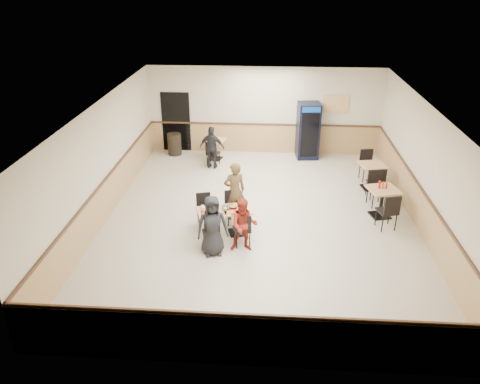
# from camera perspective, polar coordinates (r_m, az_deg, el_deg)

# --- Properties ---
(ground) EXTENTS (10.00, 10.00, 0.00)m
(ground) POSITION_cam_1_polar(r_m,az_deg,el_deg) (12.23, 2.37, -3.35)
(ground) COLOR beige
(ground) RESTS_ON ground
(room_shell) EXTENTS (10.00, 10.00, 10.00)m
(room_shell) POSITION_cam_1_polar(r_m,az_deg,el_deg) (14.37, 9.83, 3.40)
(room_shell) COLOR silver
(room_shell) RESTS_ON ground
(main_table) EXTENTS (1.40, 0.96, 0.68)m
(main_table) POSITION_cam_1_polar(r_m,az_deg,el_deg) (11.34, -1.92, -3.21)
(main_table) COLOR black
(main_table) RESTS_ON ground
(main_chairs) EXTENTS (1.49, 1.74, 0.86)m
(main_chairs) POSITION_cam_1_polar(r_m,az_deg,el_deg) (11.35, -2.14, -3.33)
(main_chairs) COLOR black
(main_chairs) RESTS_ON ground
(diner_woman_left) EXTENTS (0.80, 0.63, 1.44)m
(diner_woman_left) POSITION_cam_1_polar(r_m,az_deg,el_deg) (10.49, -3.40, -4.13)
(diner_woman_left) COLOR black
(diner_woman_left) RESTS_ON ground
(diner_woman_right) EXTENTS (0.68, 0.55, 1.30)m
(diner_woman_right) POSITION_cam_1_polar(r_m,az_deg,el_deg) (10.64, 0.49, -4.07)
(diner_woman_right) COLOR maroon
(diner_woman_right) RESTS_ON ground
(diner_man_opposite) EXTENTS (0.66, 0.55, 1.56)m
(diner_man_opposite) POSITION_cam_1_polar(r_m,az_deg,el_deg) (11.93, -0.67, 0.11)
(diner_man_opposite) COLOR brown
(diner_man_opposite) RESTS_ON ground
(lone_diner) EXTENTS (0.86, 0.47, 1.40)m
(lone_diner) POSITION_cam_1_polar(r_m,az_deg,el_deg) (15.16, -3.43, 5.42)
(lone_diner) COLOR black
(lone_diner) RESTS_ON ground
(tabletop_clutter) EXTENTS (1.14, 0.78, 0.12)m
(tabletop_clutter) POSITION_cam_1_polar(r_m,az_deg,el_deg) (11.18, -1.92, -2.19)
(tabletop_clutter) COLOR #A90F0B
(tabletop_clutter) RESTS_ON main_table
(side_table_near) EXTENTS (0.90, 0.90, 0.79)m
(side_table_near) POSITION_cam_1_polar(r_m,az_deg,el_deg) (12.70, 16.93, -0.72)
(side_table_near) COLOR black
(side_table_near) RESTS_ON ground
(side_table_near_chair_south) EXTENTS (0.57, 0.57, 1.00)m
(side_table_near_chair_south) POSITION_cam_1_polar(r_m,az_deg,el_deg) (12.16, 17.50, -2.14)
(side_table_near_chair_south) COLOR black
(side_table_near_chair_south) RESTS_ON ground
(side_table_near_chair_north) EXTENTS (0.57, 0.57, 1.00)m
(side_table_near_chair_north) POSITION_cam_1_polar(r_m,az_deg,el_deg) (13.26, 16.38, 0.38)
(side_table_near_chair_north) COLOR black
(side_table_near_chair_north) RESTS_ON ground
(side_table_far) EXTENTS (0.83, 0.83, 0.76)m
(side_table_far) POSITION_cam_1_polar(r_m,az_deg,el_deg) (14.27, 15.74, 2.31)
(side_table_far) COLOR black
(side_table_far) RESTS_ON ground
(side_table_far_chair_south) EXTENTS (0.52, 0.52, 0.96)m
(side_table_far_chair_south) POSITION_cam_1_polar(r_m,az_deg,el_deg) (13.73, 16.18, 1.21)
(side_table_far_chair_south) COLOR black
(side_table_far_chair_south) RESTS_ON ground
(side_table_far_chair_north) EXTENTS (0.52, 0.52, 0.96)m
(side_table_far_chair_north) POSITION_cam_1_polar(r_m,az_deg,el_deg) (14.83, 15.31, 3.15)
(side_table_far_chair_north) COLOR black
(side_table_far_chair_north) RESTS_ON ground
(condiment_caddy) EXTENTS (0.23, 0.06, 0.20)m
(condiment_caddy) POSITION_cam_1_polar(r_m,az_deg,el_deg) (12.59, 16.95, 0.82)
(condiment_caddy) COLOR red
(condiment_caddy) RESTS_ON side_table_near
(back_table) EXTENTS (0.79, 0.79, 0.70)m
(back_table) POSITION_cam_1_polar(r_m,az_deg,el_deg) (15.98, -3.06, 5.60)
(back_table) COLOR black
(back_table) RESTS_ON ground
(back_table_chair_lone) EXTENTS (0.50, 0.50, 0.88)m
(back_table_chair_lone) POSITION_cam_1_polar(r_m,az_deg,el_deg) (15.47, -3.30, 4.82)
(back_table_chair_lone) COLOR black
(back_table_chair_lone) RESTS_ON ground
(pepsi_cooler) EXTENTS (0.79, 0.80, 1.90)m
(pepsi_cooler) POSITION_cam_1_polar(r_m,az_deg,el_deg) (16.13, 8.29, 7.40)
(pepsi_cooler) COLOR black
(pepsi_cooler) RESTS_ON ground
(trash_bin) EXTENTS (0.47, 0.47, 0.75)m
(trash_bin) POSITION_cam_1_polar(r_m,az_deg,el_deg) (16.57, -7.98, 5.80)
(trash_bin) COLOR black
(trash_bin) RESTS_ON ground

